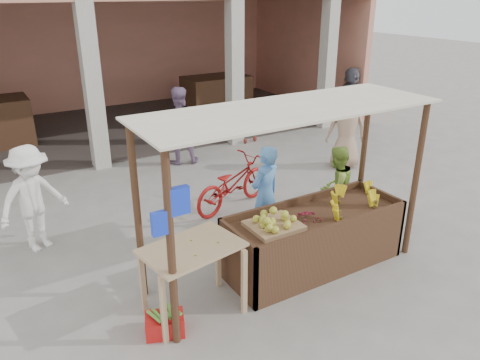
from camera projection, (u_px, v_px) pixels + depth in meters
ground at (284, 275)px, 6.61m from camera, size 60.00×60.00×0.00m
market_building at (96, 30)px, 12.68m from camera, size 14.40×6.40×4.20m
fruit_stall at (314, 241)px, 6.70m from camera, size 2.60×0.95×0.80m
stall_awning at (286, 140)px, 5.90m from camera, size 4.09×1.35×2.39m
banana_heap at (353, 199)px, 6.83m from camera, size 1.14×0.62×0.21m
melon_tray at (274, 222)px, 6.19m from camera, size 0.67×0.58×0.19m
berry_heap at (307, 216)px, 6.39m from camera, size 0.46×0.37×0.14m
side_table at (192, 257)px, 5.57m from camera, size 1.26×0.95×0.93m
papaya_pile at (191, 239)px, 5.48m from camera, size 0.73×0.42×0.21m
red_crate at (165, 324)px, 5.47m from camera, size 0.53×0.45×0.23m
plantain_bundle at (164, 314)px, 5.41m from camera, size 0.33×0.23×0.07m
produce_sacks at (250, 132)px, 12.14m from camera, size 0.73×0.45×0.55m
vendor_blue at (265, 192)px, 7.21m from camera, size 0.73×0.61×1.69m
vendor_green at (336, 185)px, 7.69m from camera, size 0.78×0.53×1.49m
motorcycle at (233, 182)px, 8.47m from camera, size 1.17×1.98×0.98m
shopper_a at (32, 195)px, 6.97m from camera, size 1.29×0.95×1.80m
shopper_c at (347, 125)px, 10.25m from camera, size 1.11×0.98×1.93m
shopper_d at (351, 93)px, 13.87m from camera, size 1.08×1.70×1.70m
shopper_f at (178, 122)px, 10.49m from camera, size 1.05×0.78×1.92m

